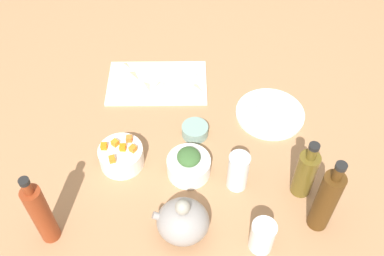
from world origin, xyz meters
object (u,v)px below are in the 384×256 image
object	(u,v)px
plate_tofu	(270,113)
drinking_glass_1	(238,171)
drinking_glass_0	(262,236)
bowl_greens	(189,166)
bowl_carrots	(121,156)
cutting_board	(157,83)
bottle_2	(326,200)
bowl_small_side	(195,131)
teapot	(184,221)
bottle_0	(305,173)
bottle_1	(41,214)

from	to	relation	value
plate_tofu	drinking_glass_1	distance (cm)	31.41
drinking_glass_0	bowl_greens	bearing A→B (deg)	-46.75
bowl_carrots	cutting_board	bearing A→B (deg)	-100.05
cutting_board	drinking_glass_1	world-z (taller)	drinking_glass_1
bottle_2	bowl_small_side	bearing A→B (deg)	-39.33
teapot	drinking_glass_1	bearing A→B (deg)	-130.38
bowl_greens	bottle_0	world-z (taller)	bottle_0
plate_tofu	bowl_greens	bearing A→B (deg)	44.88
bottle_0	cutting_board	bearing A→B (deg)	-41.39
bowl_greens	bowl_small_side	bearing A→B (deg)	-93.40
bottle_0	drinking_glass_1	bearing A→B (deg)	-1.88
bowl_greens	drinking_glass_0	size ratio (longest dim) A/B	1.29
bottle_0	bottle_2	world-z (taller)	bottle_2
bowl_greens	bottle_1	xyz separation A→B (cm)	(35.56, 23.35, 8.39)
bottle_2	bottle_0	bearing A→B (deg)	-70.50
teapot	bottle_0	size ratio (longest dim) A/B	0.75
bottle_0	bowl_carrots	bearing A→B (deg)	-6.37
bowl_carrots	bottle_1	xyz separation A→B (cm)	(14.97, 25.45, 8.20)
bowl_carrots	bottle_0	world-z (taller)	bottle_0
plate_tofu	bowl_carrots	size ratio (longest dim) A/B	1.72
plate_tofu	bowl_carrots	world-z (taller)	bowl_carrots
bowl_greens	bottle_1	distance (cm)	43.37
cutting_board	bottle_0	distance (cm)	63.55
drinking_glass_0	drinking_glass_1	size ratio (longest dim) A/B	0.77
bottle_2	drinking_glass_1	bearing A→B (deg)	-26.44
plate_tofu	bottle_0	size ratio (longest dim) A/B	1.10
cutting_board	bottle_2	xyz separation A→B (cm)	(-50.99, 52.15, 11.04)
bowl_greens	bottle_0	distance (cm)	33.71
cutting_board	drinking_glass_1	bearing A→B (deg)	124.96
bowl_carrots	plate_tofu	bearing A→B (deg)	-153.14
drinking_glass_0	drinking_glass_1	world-z (taller)	drinking_glass_1
cutting_board	bottle_1	distance (cm)	65.66
plate_tofu	bottle_1	xyz separation A→B (cm)	(61.16, 48.84, 10.80)
cutting_board	drinking_glass_0	size ratio (longest dim) A/B	3.52
bottle_1	drinking_glass_1	xyz separation A→B (cm)	(-50.01, -20.08, -4.89)
teapot	bottle_0	distance (cm)	36.39
cutting_board	teapot	xyz separation A→B (cm)	(-14.67, 57.57, 5.33)
bowl_greens	bowl_carrots	bearing A→B (deg)	-5.82
bottle_1	bowl_carrots	bearing A→B (deg)	-120.47
bowl_carrots	bowl_greens	bearing A→B (deg)	174.18
cutting_board	bowl_greens	size ratio (longest dim) A/B	2.72
cutting_board	bowl_small_side	distance (cm)	27.40
bowl_carrots	drinking_glass_0	distance (cm)	48.12
bottle_0	drinking_glass_0	bearing A→B (deg)	56.50
teapot	bottle_2	xyz separation A→B (cm)	(-36.32, -5.42, 5.71)
bowl_greens	bowl_carrots	distance (cm)	20.70
bowl_carrots	bowl_small_side	size ratio (longest dim) A/B	1.58
bowl_small_side	drinking_glass_0	bearing A→B (deg)	118.25
bowl_small_side	bottle_0	world-z (taller)	bottle_0
plate_tofu	bottle_1	bearing A→B (deg)	38.61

